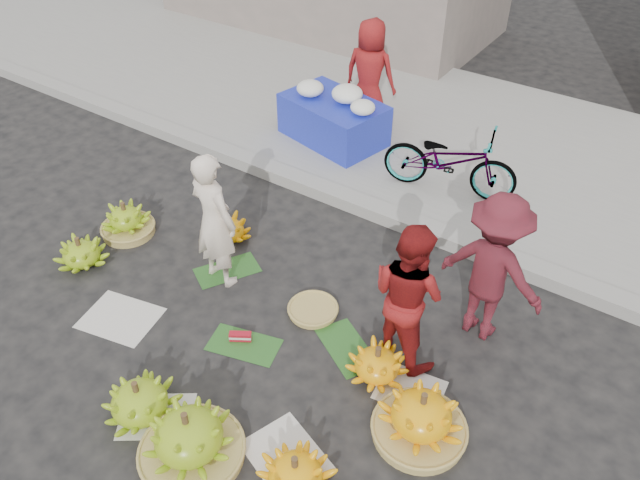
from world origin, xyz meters
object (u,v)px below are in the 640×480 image
Objects in this scene: banana_bunch_4 at (421,417)px; vendor_cream at (214,220)px; flower_table at (334,117)px; banana_bunch_0 at (81,253)px; bicycle at (450,161)px.

banana_bunch_4 is 2.64m from vendor_cream.
vendor_cream reaches higher than flower_table.
banana_bunch_0 is at bearing -90.88° from flower_table.
banana_bunch_4 is at bearing 1.74° from banana_bunch_0.
vendor_cream is 2.92m from flower_table.
vendor_cream is at bearing 168.11° from banana_bunch_4.
flower_table is 1.81m from bicycle.
vendor_cream is at bearing -67.45° from flower_table.
bicycle is (2.65, 3.23, 0.39)m from banana_bunch_0.
banana_bunch_0 is at bearing 128.36° from bicycle.
vendor_cream is (1.35, 0.65, 0.58)m from banana_bunch_0.
bicycle is (-1.24, 3.12, 0.31)m from banana_bunch_4.
vendor_cream reaches higher than banana_bunch_0.
bicycle is (1.78, -0.28, 0.09)m from flower_table.
bicycle reaches higher than flower_table.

